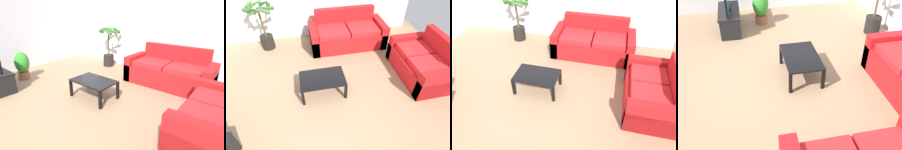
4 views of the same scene
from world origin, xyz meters
The scene contains 5 objects.
ground_plane centered at (0.00, 0.00, 0.00)m, with size 6.60×6.60×0.00m, color #937556.
couch_main centered at (0.97, 2.28, 0.30)m, with size 1.96×0.90×0.90m.
couch_loveseat centered at (2.28, 0.76, 0.30)m, with size 0.90×1.50×0.90m.
coffee_table centered at (0.07, 0.67, 0.33)m, with size 0.87×0.57×0.38m.
potted_palm centered at (-1.12, 2.54, 0.64)m, with size 0.75×0.73×1.30m.
Camera 3 is at (1.42, -2.52, 3.10)m, focal length 35.19 mm.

